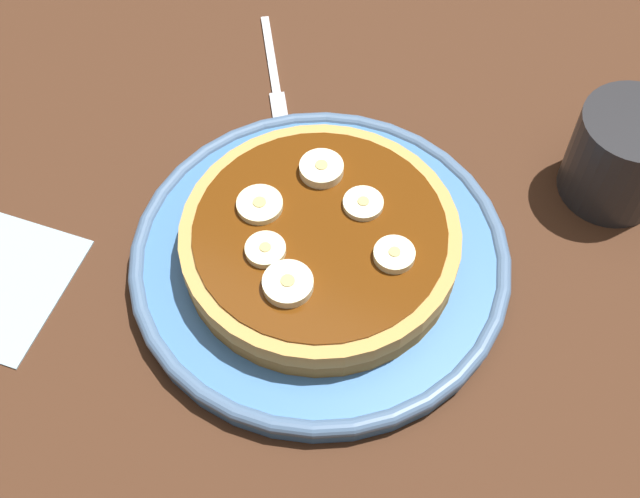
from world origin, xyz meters
TOP-DOWN VIEW (x-y plane):
  - ground_plane at (0.00, 0.00)cm, footprint 140.00×140.00cm
  - plate at (0.00, 0.00)cm, footprint 27.22×27.22cm
  - pancake_stack at (-0.32, -0.10)cm, footprint 19.57×19.61cm
  - banana_slice_0 at (4.58, 1.98)cm, footprint 3.16×3.16cm
  - banana_slice_1 at (-4.99, -0.42)cm, footprint 3.34×3.34cm
  - banana_slice_2 at (0.41, 4.59)cm, footprint 3.22×3.22cm
  - banana_slice_3 at (-0.01, -5.41)cm, footprint 2.78×2.78cm
  - banana_slice_4 at (-3.19, 2.54)cm, footprint 2.75×2.75cm
  - banana_slice_5 at (3.09, -1.87)cm, footprint 2.82×2.82cm
  - coffee_mug at (16.22, -17.27)cm, footprint 10.84×7.81cm
  - fork at (15.87, 11.60)cm, footprint 11.46×7.87cm

SIDE VIEW (x-z plane):
  - ground_plane at x=0.00cm, z-range -3.00..0.00cm
  - fork at x=15.87cm, z-range 0.00..0.50cm
  - plate at x=0.00cm, z-range 0.08..2.06cm
  - pancake_stack at x=-0.32cm, z-range 1.65..4.69cm
  - coffee_mug at x=16.22cm, z-range 0.12..7.74cm
  - banana_slice_5 at x=3.09cm, z-range 4.50..5.18cm
  - banana_slice_2 at x=0.41cm, z-range 4.50..5.24cm
  - banana_slice_4 at x=-3.19cm, z-range 4.50..5.28cm
  - banana_slice_3 at x=-0.01cm, z-range 4.50..5.35cm
  - banana_slice_1 at x=-4.99cm, z-range 4.50..5.45cm
  - banana_slice_0 at x=4.58cm, z-range 4.50..5.51cm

